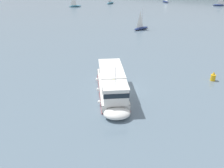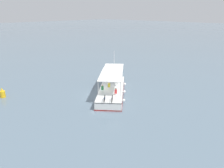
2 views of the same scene
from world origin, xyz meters
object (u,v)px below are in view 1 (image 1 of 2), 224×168
at_px(sailboat_near_port, 75,5).
at_px(channel_buoy, 213,77).
at_px(sailboat_horizon_west, 141,27).
at_px(sailboat_horizon_east, 165,1).
at_px(sailboat_near_starboard, 110,2).
at_px(sailboat_off_bow, 219,4).
at_px(ferry_main, 113,90).

bearing_deg(sailboat_near_port, channel_buoy, -34.05).
height_order(sailboat_horizon_west, sailboat_horizon_east, same).
distance_m(sailboat_near_starboard, channel_buoy, 78.43).
distance_m(sailboat_horizon_west, sailboat_off_bow, 52.96).
xyz_separation_m(sailboat_near_port, channel_buoy, (61.26, -41.39, 0.03)).
xyz_separation_m(sailboat_near_port, sailboat_horizon_east, (24.31, 31.12, 0.00)).
relative_size(sailboat_near_port, sailboat_off_bow, 1.00).
xyz_separation_m(sailboat_horizon_west, sailboat_near_port, (-38.42, 19.27, 0.00)).
relative_size(sailboat_horizon_west, sailboat_horizon_east, 1.00).
relative_size(sailboat_off_bow, channel_buoy, 3.86).
relative_size(ferry_main, channel_buoy, 8.48).
distance_m(sailboat_horizon_west, channel_buoy, 31.81).
distance_m(sailboat_horizon_east, channel_buoy, 81.38).
bearing_deg(ferry_main, sailboat_near_starboard, 123.66).
relative_size(ferry_main, sailboat_near_starboard, 2.20).
bearing_deg(sailboat_horizon_east, sailboat_near_starboard, -137.43).
distance_m(ferry_main, sailboat_horizon_west, 36.85).
xyz_separation_m(ferry_main, sailboat_horizon_west, (-13.66, 34.22, -0.48)).
bearing_deg(ferry_main, sailboat_off_bow, 94.03).
bearing_deg(sailboat_horizon_east, ferry_main, -71.84).
bearing_deg(sailboat_near_port, sailboat_near_starboard, 66.05).
bearing_deg(channel_buoy, sailboat_horizon_east, 117.00).
height_order(sailboat_near_starboard, channel_buoy, sailboat_near_starboard).
xyz_separation_m(sailboat_near_port, sailboat_near_starboard, (6.59, 14.83, 0.00)).
bearing_deg(ferry_main, sailboat_near_port, 134.23).
distance_m(sailboat_off_bow, sailboat_near_starboard, 43.43).
relative_size(sailboat_horizon_west, sailboat_near_starboard, 1.00).
bearing_deg(sailboat_near_port, ferry_main, -45.77).
distance_m(ferry_main, sailboat_near_starboard, 82.08).
xyz_separation_m(sailboat_near_starboard, channel_buoy, (54.68, -56.22, 0.03)).
height_order(ferry_main, sailboat_horizon_east, sailboat_horizon_east).
distance_m(sailboat_horizon_east, sailboat_off_bow, 21.75).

